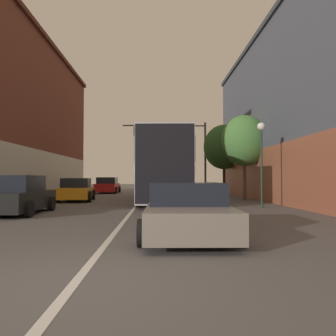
{
  "coord_description": "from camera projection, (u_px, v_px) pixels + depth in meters",
  "views": [
    {
      "loc": [
        1.08,
        -4.34,
        1.36
      ],
      "look_at": [
        1.65,
        13.71,
        1.96
      ],
      "focal_mm": 35.0,
      "sensor_mm": 36.0,
      "label": 1
    }
  ],
  "objects": [
    {
      "name": "street_tree_near",
      "position": [
        244.0,
        141.0,
        21.14
      ],
      "size": [
        3.0,
        2.7,
        5.48
      ],
      "color": "brown",
      "rests_on": "ground_plane"
    },
    {
      "name": "ground_plane",
      "position": [
        75.0,
        283.0,
        4.25
      ],
      "size": [
        160.0,
        160.0,
        0.0
      ],
      "primitive_type": "plane",
      "color": "#565454"
    },
    {
      "name": "street_lamp",
      "position": [
        261.0,
        152.0,
        15.5
      ],
      "size": [
        0.37,
        0.37,
        4.04
      ],
      "color": "#233323",
      "rests_on": "ground_plane"
    },
    {
      "name": "lane_center_line",
      "position": [
        139.0,
        203.0,
        18.58
      ],
      "size": [
        0.14,
        40.68,
        0.01
      ],
      "color": "silver",
      "rests_on": "ground_plane"
    },
    {
      "name": "parked_car_left_near",
      "position": [
        108.0,
        186.0,
        31.27
      ],
      "size": [
        2.16,
        4.38,
        1.5
      ],
      "rotation": [
        0.0,
        0.0,
        1.57
      ],
      "color": "red",
      "rests_on": "ground_plane"
    },
    {
      "name": "street_tree_far",
      "position": [
        224.0,
        147.0,
        28.35
      ],
      "size": [
        3.51,
        3.16,
        6.05
      ],
      "color": "#3D2D1E",
      "rests_on": "ground_plane"
    },
    {
      "name": "parked_car_left_mid",
      "position": [
        77.0,
        190.0,
        19.97
      ],
      "size": [
        2.28,
        4.07,
        1.4
      ],
      "rotation": [
        0.0,
        0.0,
        1.67
      ],
      "color": "orange",
      "rests_on": "ground_plane"
    },
    {
      "name": "parked_car_left_far",
      "position": [
        15.0,
        196.0,
        12.67
      ],
      "size": [
        2.21,
        4.11,
        1.49
      ],
      "rotation": [
        0.0,
        0.0,
        1.58
      ],
      "color": "black",
      "rests_on": "ground_plane"
    },
    {
      "name": "hatchback_foreground",
      "position": [
        187.0,
        210.0,
        7.99
      ],
      "size": [
        2.22,
        4.41,
        1.26
      ],
      "rotation": [
        0.0,
        0.0,
        1.55
      ],
      "color": "slate",
      "rests_on": "ground_plane"
    },
    {
      "name": "traffic_signal_gantry",
      "position": [
        181.0,
        142.0,
        29.15
      ],
      "size": [
        7.44,
        0.36,
        6.4
      ],
      "color": "#514C47",
      "rests_on": "ground_plane"
    },
    {
      "name": "bus",
      "position": [
        167.0,
        166.0,
        19.74
      ],
      "size": [
        3.33,
        11.96,
        3.78
      ],
      "rotation": [
        0.0,
        0.0,
        1.52
      ],
      "color": "#B7B7BC",
      "rests_on": "ground_plane"
    },
    {
      "name": "building_right_storefront",
      "position": [
        327.0,
        108.0,
        19.1
      ],
      "size": [
        7.23,
        26.39,
        10.79
      ],
      "color": "#4C515B",
      "rests_on": "ground_plane"
    }
  ]
}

